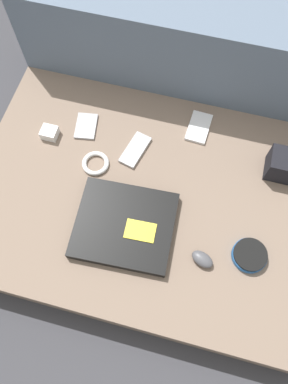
{
  "coord_description": "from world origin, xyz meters",
  "views": [
    {
      "loc": [
        0.12,
        -0.45,
        1.21
      ],
      "look_at": [
        0.0,
        0.0,
        0.14
      ],
      "focal_mm": 35.0,
      "sensor_mm": 36.0,
      "label": 1
    }
  ],
  "objects_px": {
    "laptop": "(125,225)",
    "phone_silver": "(135,150)",
    "speaker_puck": "(250,255)",
    "phone_black": "(86,126)",
    "camera_pouch": "(284,165)",
    "phone_small": "(199,127)",
    "charger_brick": "(50,133)",
    "computer_mouse": "(202,259)"
  },
  "relations": [
    {
      "from": "laptop",
      "to": "phone_silver",
      "type": "bearing_deg",
      "value": 95.27
    },
    {
      "from": "speaker_puck",
      "to": "phone_black",
      "type": "relative_size",
      "value": 0.93
    },
    {
      "from": "camera_pouch",
      "to": "phone_black",
      "type": "bearing_deg",
      "value": 179.75
    },
    {
      "from": "laptop",
      "to": "phone_small",
      "type": "xyz_separation_m",
      "value": [
        0.15,
        0.41,
        -0.01
      ]
    },
    {
      "from": "charger_brick",
      "to": "speaker_puck",
      "type": "bearing_deg",
      "value": -18.91
    },
    {
      "from": "charger_brick",
      "to": "laptop",
      "type": "bearing_deg",
      "value": -36.76
    },
    {
      "from": "computer_mouse",
      "to": "phone_small",
      "type": "bearing_deg",
      "value": 124.79
    },
    {
      "from": "laptop",
      "to": "phone_black",
      "type": "height_order",
      "value": "laptop"
    },
    {
      "from": "computer_mouse",
      "to": "phone_silver",
      "type": "distance_m",
      "value": 0.42
    },
    {
      "from": "phone_small",
      "to": "camera_pouch",
      "type": "relative_size",
      "value": 1.19
    },
    {
      "from": "phone_small",
      "to": "laptop",
      "type": "bearing_deg",
      "value": -106.67
    },
    {
      "from": "speaker_puck",
      "to": "phone_silver",
      "type": "bearing_deg",
      "value": 148.17
    },
    {
      "from": "charger_brick",
      "to": "camera_pouch",
      "type": "bearing_deg",
      "value": 4.47
    },
    {
      "from": "speaker_puck",
      "to": "phone_small",
      "type": "distance_m",
      "value": 0.46
    },
    {
      "from": "phone_black",
      "to": "camera_pouch",
      "type": "bearing_deg",
      "value": -9.64
    },
    {
      "from": "speaker_puck",
      "to": "camera_pouch",
      "type": "bearing_deg",
      "value": 79.32
    },
    {
      "from": "laptop",
      "to": "phone_silver",
      "type": "distance_m",
      "value": 0.27
    },
    {
      "from": "laptop",
      "to": "charger_brick",
      "type": "distance_m",
      "value": 0.42
    },
    {
      "from": "computer_mouse",
      "to": "camera_pouch",
      "type": "relative_size",
      "value": 0.75
    },
    {
      "from": "speaker_puck",
      "to": "phone_small",
      "type": "bearing_deg",
      "value": 119.98
    },
    {
      "from": "charger_brick",
      "to": "phone_silver",
      "type": "bearing_deg",
      "value": 3.0
    },
    {
      "from": "speaker_puck",
      "to": "phone_silver",
      "type": "relative_size",
      "value": 0.75
    },
    {
      "from": "speaker_puck",
      "to": "phone_small",
      "type": "xyz_separation_m",
      "value": [
        -0.23,
        0.4,
        -0.01
      ]
    },
    {
      "from": "computer_mouse",
      "to": "camera_pouch",
      "type": "height_order",
      "value": "camera_pouch"
    },
    {
      "from": "speaker_puck",
      "to": "charger_brick",
      "type": "bearing_deg",
      "value": 161.09
    },
    {
      "from": "laptop",
      "to": "phone_small",
      "type": "height_order",
      "value": "laptop"
    },
    {
      "from": "phone_black",
      "to": "phone_small",
      "type": "relative_size",
      "value": 0.89
    },
    {
      "from": "speaker_puck",
      "to": "phone_small",
      "type": "height_order",
      "value": "speaker_puck"
    },
    {
      "from": "phone_silver",
      "to": "computer_mouse",
      "type": "bearing_deg",
      "value": -32.92
    },
    {
      "from": "laptop",
      "to": "phone_small",
      "type": "distance_m",
      "value": 0.43
    },
    {
      "from": "computer_mouse",
      "to": "phone_silver",
      "type": "bearing_deg",
      "value": 155.28
    },
    {
      "from": "laptop",
      "to": "phone_black",
      "type": "relative_size",
      "value": 2.78
    },
    {
      "from": "phone_small",
      "to": "charger_brick",
      "type": "height_order",
      "value": "charger_brick"
    },
    {
      "from": "laptop",
      "to": "phone_silver",
      "type": "height_order",
      "value": "laptop"
    },
    {
      "from": "phone_black",
      "to": "phone_small",
      "type": "distance_m",
      "value": 0.39
    },
    {
      "from": "laptop",
      "to": "charger_brick",
      "type": "xyz_separation_m",
      "value": [
        -0.33,
        0.25,
        0.0
      ]
    },
    {
      "from": "phone_silver",
      "to": "phone_small",
      "type": "relative_size",
      "value": 1.11
    },
    {
      "from": "laptop",
      "to": "camera_pouch",
      "type": "xyz_separation_m",
      "value": [
        0.44,
        0.31,
        0.03
      ]
    },
    {
      "from": "phone_small",
      "to": "camera_pouch",
      "type": "height_order",
      "value": "camera_pouch"
    },
    {
      "from": "laptop",
      "to": "speaker_puck",
      "type": "xyz_separation_m",
      "value": [
        0.38,
        0.01,
        -0.0
      ]
    },
    {
      "from": "phone_small",
      "to": "phone_silver",
      "type": "bearing_deg",
      "value": -139.69
    },
    {
      "from": "computer_mouse",
      "to": "charger_brick",
      "type": "relative_size",
      "value": 1.48
    }
  ]
}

